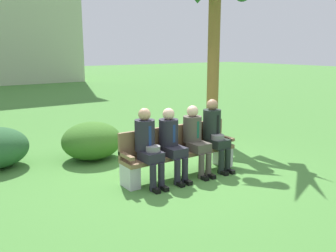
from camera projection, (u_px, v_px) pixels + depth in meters
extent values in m
plane|color=#468036|center=(175.00, 172.00, 6.88)|extent=(80.00, 80.00, 0.00)
cube|color=brown|center=(180.00, 153.00, 6.62)|extent=(2.28, 0.44, 0.07)
cube|color=brown|center=(174.00, 137.00, 6.71)|extent=(2.28, 0.06, 0.45)
cube|color=brown|center=(126.00, 156.00, 5.98)|extent=(0.08, 0.44, 0.06)
cube|color=brown|center=(225.00, 138.00, 7.20)|extent=(0.08, 0.44, 0.06)
cube|color=silver|center=(130.00, 176.00, 6.09)|extent=(0.20, 0.37, 0.38)
cube|color=silver|center=(223.00, 156.00, 7.24)|extent=(0.20, 0.37, 0.38)
cube|color=#23232D|center=(151.00, 156.00, 6.05)|extent=(0.32, 0.38, 0.16)
cylinder|color=#23232D|center=(153.00, 178.00, 5.92)|extent=(0.11, 0.11, 0.45)
cylinder|color=#23232D|center=(161.00, 176.00, 6.00)|extent=(0.11, 0.11, 0.45)
cube|color=black|center=(155.00, 190.00, 5.91)|extent=(0.09, 0.22, 0.07)
cube|color=black|center=(163.00, 188.00, 6.00)|extent=(0.09, 0.22, 0.07)
cylinder|color=#23232D|center=(145.00, 135.00, 6.14)|extent=(0.34, 0.34, 0.53)
cube|color=navy|center=(150.00, 136.00, 6.00)|extent=(0.05, 0.01, 0.34)
sphere|color=tan|center=(144.00, 114.00, 6.06)|extent=(0.21, 0.21, 0.21)
cylinder|color=gray|center=(153.00, 149.00, 6.02)|extent=(0.24, 0.24, 0.09)
cube|color=#23232D|center=(175.00, 151.00, 6.32)|extent=(0.32, 0.38, 0.16)
cylinder|color=#23232D|center=(177.00, 172.00, 6.18)|extent=(0.11, 0.11, 0.45)
cylinder|color=#23232D|center=(185.00, 170.00, 6.27)|extent=(0.11, 0.11, 0.45)
cube|color=black|center=(179.00, 184.00, 6.18)|extent=(0.09, 0.22, 0.07)
cube|color=black|center=(187.00, 182.00, 6.26)|extent=(0.09, 0.22, 0.07)
cylinder|color=#23232D|center=(169.00, 133.00, 6.41)|extent=(0.34, 0.34, 0.49)
cube|color=navy|center=(174.00, 134.00, 6.27)|extent=(0.05, 0.01, 0.31)
sphere|color=beige|center=(169.00, 114.00, 6.34)|extent=(0.21, 0.21, 0.21)
cube|color=#4C473D|center=(199.00, 147.00, 6.61)|extent=(0.32, 0.38, 0.16)
cylinder|color=#4C473D|center=(201.00, 166.00, 6.48)|extent=(0.11, 0.11, 0.45)
cylinder|color=#4C473D|center=(208.00, 165.00, 6.57)|extent=(0.11, 0.11, 0.45)
cube|color=black|center=(203.00, 178.00, 6.47)|extent=(0.09, 0.22, 0.07)
cube|color=black|center=(210.00, 176.00, 6.56)|extent=(0.09, 0.22, 0.07)
cylinder|color=#4C473D|center=(192.00, 129.00, 6.70)|extent=(0.34, 0.34, 0.49)
cube|color=#144C3D|center=(198.00, 130.00, 6.56)|extent=(0.05, 0.01, 0.31)
sphere|color=beige|center=(193.00, 111.00, 6.63)|extent=(0.21, 0.21, 0.21)
cube|color=#1E2823|center=(218.00, 143.00, 6.87)|extent=(0.32, 0.38, 0.16)
cylinder|color=#1E2823|center=(221.00, 162.00, 6.74)|extent=(0.11, 0.11, 0.45)
cylinder|color=#1E2823|center=(228.00, 160.00, 6.83)|extent=(0.11, 0.11, 0.45)
cube|color=black|center=(223.00, 173.00, 6.73)|extent=(0.09, 0.22, 0.07)
cube|color=black|center=(229.00, 171.00, 6.82)|extent=(0.09, 0.22, 0.07)
cylinder|color=#1E2823|center=(212.00, 124.00, 6.95)|extent=(0.34, 0.34, 0.56)
cube|color=black|center=(218.00, 125.00, 6.82)|extent=(0.05, 0.01, 0.36)
sphere|color=#9E7556|center=(212.00, 105.00, 6.88)|extent=(0.21, 0.21, 0.21)
cylinder|color=gray|center=(218.00, 137.00, 6.81)|extent=(0.24, 0.24, 0.09)
cylinder|color=brown|center=(213.00, 67.00, 9.05)|extent=(0.29, 0.29, 3.62)
ellipsoid|color=#376B23|center=(92.00, 141.00, 7.60)|extent=(1.25, 1.15, 0.78)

